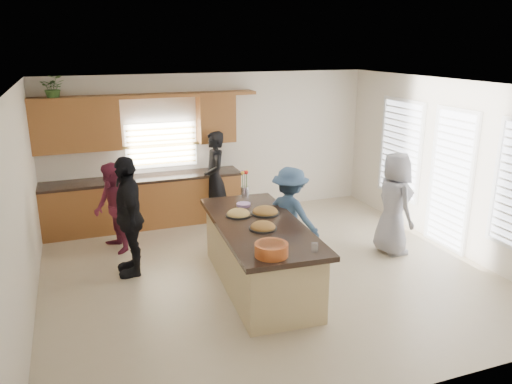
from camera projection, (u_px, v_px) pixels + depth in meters
name	position (u px, v px, depth m)	size (l,w,h in m)	color
floor	(267.00, 272.00, 7.60)	(6.50, 6.50, 0.00)	#C3B191
room_shell	(268.00, 150.00, 7.05)	(6.52, 6.02, 2.81)	silver
back_cabinetry	(140.00, 179.00, 9.30)	(4.08, 0.66, 2.46)	#965B2B
right_wall_glazing	(453.00, 171.00, 8.16)	(0.06, 4.00, 2.25)	white
island	(259.00, 256.00, 7.07)	(1.30, 2.76, 0.95)	#CDB57F
platter_front	(263.00, 227.00, 6.70)	(0.38, 0.38, 0.15)	black
platter_mid	(265.00, 212.00, 7.30)	(0.42, 0.42, 0.17)	black
platter_back	(239.00, 214.00, 7.21)	(0.37, 0.37, 0.15)	black
salad_bowl	(271.00, 249.00, 5.85)	(0.40, 0.40, 0.15)	#C55824
clear_cup	(315.00, 247.00, 5.98)	(0.08, 0.08, 0.11)	white
plate_stack	(244.00, 205.00, 7.65)	(0.22, 0.22, 0.04)	#B689C8
flower_vase	(245.00, 184.00, 8.05)	(0.14, 0.14, 0.44)	silver
potted_plant	(53.00, 88.00, 8.44)	(0.39, 0.34, 0.43)	#416E2C
woman_left_back	(215.00, 178.00, 9.44)	(0.65, 0.43, 1.78)	black
woman_left_mid	(114.00, 208.00, 8.16)	(0.73, 0.57, 1.50)	maroon
woman_left_front	(129.00, 216.00, 7.34)	(1.06, 0.44, 1.81)	black
woman_right_back	(290.00, 216.00, 7.74)	(1.00, 0.58, 1.55)	#314A6B
woman_right_front	(394.00, 204.00, 8.09)	(0.83, 0.54, 1.70)	gray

